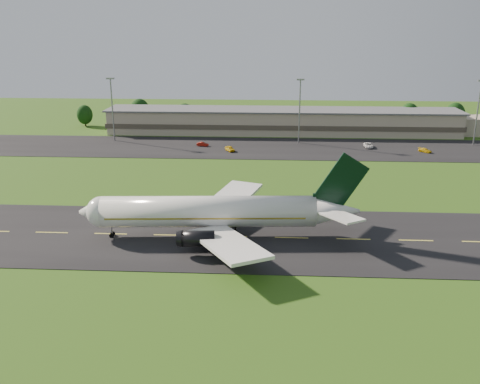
# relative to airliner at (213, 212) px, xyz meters

# --- Properties ---
(ground) EXTENTS (360.00, 360.00, 0.00)m
(ground) POSITION_rel_airliner_xyz_m (14.02, -0.06, -4.66)
(ground) COLOR #2B4E13
(ground) RESTS_ON ground
(taxiway) EXTENTS (220.00, 30.00, 0.10)m
(taxiway) POSITION_rel_airliner_xyz_m (14.02, -0.06, -4.61)
(taxiway) COLOR black
(taxiway) RESTS_ON ground
(apron) EXTENTS (260.00, 30.00, 0.10)m
(apron) POSITION_rel_airliner_xyz_m (14.02, 71.94, -4.61)
(apron) COLOR black
(apron) RESTS_ON ground
(airliner) EXTENTS (51.30, 42.09, 15.57)m
(airliner) POSITION_rel_airliner_xyz_m (0.00, 0.00, 0.00)
(airliner) COLOR white
(airliner) RESTS_ON ground
(terminal) EXTENTS (145.00, 16.00, 8.40)m
(terminal) POSITION_rel_airliner_xyz_m (20.42, 96.13, -0.67)
(terminal) COLOR tan
(terminal) RESTS_ON ground
(light_mast_west) EXTENTS (2.40, 1.20, 20.35)m
(light_mast_west) POSITION_rel_airliner_xyz_m (-40.98, 79.94, 8.08)
(light_mast_west) COLOR gray
(light_mast_west) RESTS_ON ground
(light_mast_centre) EXTENTS (2.40, 1.20, 20.35)m
(light_mast_centre) POSITION_rel_airliner_xyz_m (19.02, 79.94, 8.08)
(light_mast_centre) COLOR gray
(light_mast_centre) RESTS_ON ground
(light_mast_east) EXTENTS (2.40, 1.20, 20.35)m
(light_mast_east) POSITION_rel_airliner_xyz_m (74.02, 79.94, 8.08)
(light_mast_east) COLOR gray
(light_mast_east) RESTS_ON ground
(tree_line) EXTENTS (194.46, 9.62, 10.09)m
(tree_line) POSITION_rel_airliner_xyz_m (43.22, 106.07, 0.26)
(tree_line) COLOR black
(tree_line) RESTS_ON ground
(service_vehicle_a) EXTENTS (3.64, 4.71, 1.50)m
(service_vehicle_a) POSITION_rel_airliner_xyz_m (-2.11, 66.90, -3.81)
(service_vehicle_a) COLOR gold
(service_vehicle_a) RESTS_ON apron
(service_vehicle_b) EXTENTS (3.89, 2.03, 1.22)m
(service_vehicle_b) POSITION_rel_airliner_xyz_m (-11.13, 73.17, -3.95)
(service_vehicle_b) COLOR maroon
(service_vehicle_b) RESTS_ON apron
(service_vehicle_c) EXTENTS (2.39, 5.16, 1.43)m
(service_vehicle_c) POSITION_rel_airliner_xyz_m (40.25, 74.05, -3.84)
(service_vehicle_c) COLOR silver
(service_vehicle_c) RESTS_ON apron
(service_vehicle_d) EXTENTS (3.97, 4.10, 1.18)m
(service_vehicle_d) POSITION_rel_airliner_xyz_m (56.02, 68.71, -3.97)
(service_vehicle_d) COLOR gold
(service_vehicle_d) RESTS_ON apron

